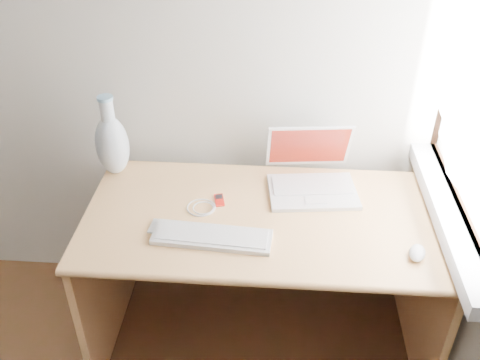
# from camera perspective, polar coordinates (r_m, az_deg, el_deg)

# --- Properties ---
(back_wall) EXTENTS (3.50, 0.04, 2.60)m
(back_wall) POSITION_cam_1_polar(r_m,az_deg,el_deg) (2.39, -23.01, 15.15)
(back_wall) COLOR beige
(back_wall) RESTS_ON floor
(desk) EXTENTS (1.37, 0.69, 0.73)m
(desk) POSITION_cam_1_polar(r_m,az_deg,el_deg) (2.23, 2.54, -6.68)
(desk) COLOR tan
(desk) RESTS_ON floor
(laptop) EXTENTS (0.37, 0.33, 0.24)m
(laptop) POSITION_cam_1_polar(r_m,az_deg,el_deg) (2.18, 7.80, 0.44)
(laptop) COLOR white
(laptop) RESTS_ON desk
(external_keyboard) EXTENTS (0.44, 0.16, 0.02)m
(external_keyboard) POSITION_cam_1_polar(r_m,az_deg,el_deg) (1.92, -3.00, -6.06)
(external_keyboard) COLOR silver
(external_keyboard) RESTS_ON desk
(mouse) EXTENTS (0.08, 0.10, 0.03)m
(mouse) POSITION_cam_1_polar(r_m,az_deg,el_deg) (1.95, 18.38, -7.39)
(mouse) COLOR white
(mouse) RESTS_ON desk
(ipod) EXTENTS (0.05, 0.08, 0.01)m
(ipod) POSITION_cam_1_polar(r_m,az_deg,el_deg) (2.11, -2.22, -2.14)
(ipod) COLOR #A7120B
(ipod) RESTS_ON desk
(cable_coil) EXTENTS (0.14, 0.14, 0.01)m
(cable_coil) POSITION_cam_1_polar(r_m,az_deg,el_deg) (2.07, -4.16, -2.94)
(cable_coil) COLOR silver
(cable_coil) RESTS_ON desk
(remote) EXTENTS (0.04, 0.08, 0.01)m
(remote) POSITION_cam_1_polar(r_m,az_deg,el_deg) (2.01, -9.12, -4.87)
(remote) COLOR silver
(remote) RESTS_ON desk
(vase) EXTENTS (0.14, 0.14, 0.35)m
(vase) POSITION_cam_1_polar(r_m,az_deg,el_deg) (2.26, -13.50, 3.84)
(vase) COLOR silver
(vase) RESTS_ON desk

